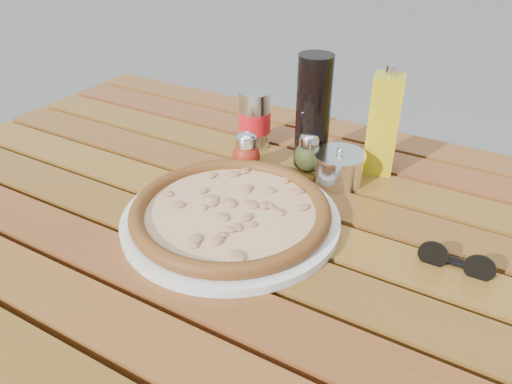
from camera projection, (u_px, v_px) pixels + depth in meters
The scene contains 10 objects.
table at pixel (250, 247), 0.89m from camera, with size 1.40×0.90×0.75m.
plate at pixel (231, 219), 0.82m from camera, with size 0.36×0.36×0.01m, color white.
pizza at pixel (231, 211), 0.82m from camera, with size 0.45×0.45×0.03m.
pepper_shaker at pixel (246, 153), 0.96m from camera, with size 0.07×0.07×0.08m.
oregano_shaker at pixel (309, 152), 0.96m from camera, with size 0.06×0.06×0.08m.
dark_bottle at pixel (313, 112), 0.95m from camera, with size 0.07×0.07×0.22m, color black.
soda_can at pixel (255, 120), 1.05m from camera, with size 0.07×0.07×0.12m.
olive_oil_cruet at pixel (383, 124), 0.93m from camera, with size 0.07×0.07×0.21m.
parmesan_tin at pixel (339, 167), 0.93m from camera, with size 0.12×0.12×0.07m.
sunglasses at pixel (456, 261), 0.72m from camera, with size 0.11×0.02×0.04m.
Camera 1 is at (0.36, -0.61, 1.23)m, focal length 35.00 mm.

